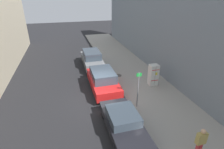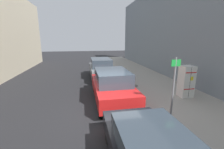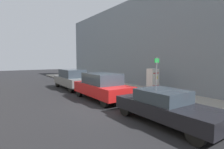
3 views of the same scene
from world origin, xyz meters
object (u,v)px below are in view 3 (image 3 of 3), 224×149
(parked_suv_gray, at_px, (72,79))
(street_sign_post, at_px, (156,78))
(parked_sedan_dark, at_px, (166,106))
(discarded_refrigerator, at_px, (153,80))
(parked_suv_red, at_px, (102,86))

(parked_suv_gray, bearing_deg, street_sign_post, 101.43)
(parked_suv_gray, xyz_separation_m, parked_sedan_dark, (-0.00, 10.45, -0.20))
(street_sign_post, relative_size, parked_suv_gray, 0.55)
(discarded_refrigerator, height_order, street_sign_post, street_sign_post)
(parked_suv_red, bearing_deg, parked_sedan_dark, 90.00)
(discarded_refrigerator, bearing_deg, parked_suv_gray, -53.32)
(parked_suv_red, bearing_deg, discarded_refrigerator, 173.76)
(street_sign_post, height_order, parked_suv_red, street_sign_post)
(discarded_refrigerator, distance_m, parked_sedan_dark, 6.37)
(parked_suv_red, relative_size, parked_sedan_dark, 1.01)
(discarded_refrigerator, relative_size, parked_sedan_dark, 0.40)
(discarded_refrigerator, xyz_separation_m, parked_sedan_dark, (4.28, 4.71, -0.33))
(parked_suv_gray, distance_m, parked_suv_red, 5.28)
(parked_suv_gray, height_order, parked_suv_red, parked_suv_gray)
(street_sign_post, bearing_deg, discarded_refrigerator, -134.27)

